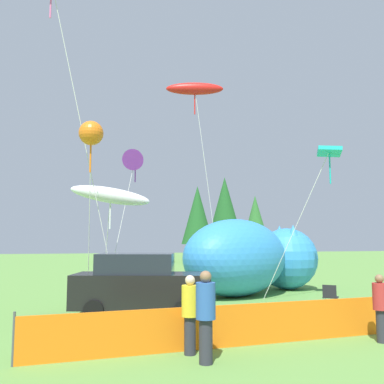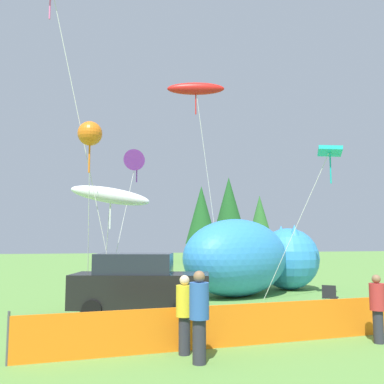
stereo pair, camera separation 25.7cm
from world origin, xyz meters
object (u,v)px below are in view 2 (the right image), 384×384
(inflatable_cat, at_px, (252,260))
(kite_teal_diamond, at_px, (329,154))
(spectator_in_green_shirt, at_px, (199,313))
(kite_red_lizard, at_px, (196,89))
(kite_purple_delta, at_px, (137,158))
(folding_chair, at_px, (330,296))
(kite_white_ghost, at_px, (111,196))
(kite_orange_flower, at_px, (90,134))
(spectator_in_black_shirt, at_px, (184,311))
(parked_car, at_px, (140,285))
(spectator_in_red_shirt, at_px, (377,306))

(inflatable_cat, height_order, kite_teal_diamond, kite_teal_diamond)
(spectator_in_green_shirt, xyz_separation_m, kite_red_lizard, (2.74, 11.56, 8.79))
(kite_teal_diamond, bearing_deg, kite_purple_delta, 134.63)
(folding_chair, relative_size, kite_purple_delta, 0.12)
(spectator_in_green_shirt, relative_size, kite_white_ghost, 0.39)
(kite_orange_flower, bearing_deg, spectator_in_green_shirt, -69.10)
(inflatable_cat, distance_m, kite_teal_diamond, 5.58)
(spectator_in_black_shirt, distance_m, kite_purple_delta, 14.16)
(folding_chair, bearing_deg, spectator_in_green_shirt, 170.05)
(parked_car, height_order, kite_orange_flower, kite_orange_flower)
(folding_chair, bearing_deg, parked_car, 123.25)
(kite_orange_flower, xyz_separation_m, kite_teal_diamond, (9.23, 0.84, -0.06))
(folding_chair, bearing_deg, kite_white_ghost, 102.58)
(spectator_in_green_shirt, bearing_deg, kite_purple_delta, 89.62)
(kite_red_lizard, bearing_deg, kite_teal_diamond, -48.87)
(kite_red_lizard, xyz_separation_m, kite_purple_delta, (-2.65, 2.12, -3.15))
(spectator_in_green_shirt, distance_m, kite_white_ghost, 9.17)
(folding_chair, distance_m, spectator_in_black_shirt, 7.17)
(inflatable_cat, xyz_separation_m, spectator_in_green_shirt, (-4.78, -9.52, -0.52))
(kite_teal_diamond, distance_m, kite_purple_delta, 9.86)
(kite_orange_flower, distance_m, kite_purple_delta, 8.21)
(inflatable_cat, bearing_deg, spectator_in_green_shirt, -145.49)
(spectator_in_black_shirt, bearing_deg, kite_orange_flower, 112.20)
(spectator_in_black_shirt, height_order, kite_teal_diamond, kite_teal_diamond)
(kite_red_lizard, bearing_deg, kite_orange_flower, -131.07)
(kite_white_ghost, relative_size, kite_teal_diamond, 0.77)
(spectator_in_red_shirt, relative_size, kite_white_ghost, 0.34)
(inflatable_cat, relative_size, kite_red_lizard, 0.77)
(inflatable_cat, height_order, kite_red_lizard, kite_red_lizard)
(inflatable_cat, bearing_deg, spectator_in_black_shirt, -148.05)
(spectator_in_red_shirt, xyz_separation_m, kite_teal_diamond, (2.53, 6.04, 4.91))
(spectator_in_red_shirt, bearing_deg, spectator_in_green_shirt, -171.70)
(kite_orange_flower, xyz_separation_m, kite_purple_delta, (2.32, 7.83, 0.78))
(folding_chair, height_order, kite_orange_flower, kite_orange_flower)
(folding_chair, distance_m, kite_white_ghost, 8.78)
(parked_car, bearing_deg, kite_purple_delta, 100.20)
(folding_chair, xyz_separation_m, spectator_in_red_shirt, (-1.26, -4.19, 0.34))
(parked_car, distance_m, spectator_in_red_shirt, 7.03)
(folding_chair, bearing_deg, spectator_in_black_shirt, 164.91)
(folding_chair, distance_m, inflatable_cat, 4.87)
(folding_chair, bearing_deg, kite_red_lizard, 63.67)
(parked_car, relative_size, spectator_in_green_shirt, 2.58)
(kite_white_ghost, bearing_deg, spectator_in_red_shirt, -53.19)
(parked_car, bearing_deg, spectator_in_red_shirt, -29.48)
(parked_car, distance_m, folding_chair, 6.34)
(kite_orange_flower, bearing_deg, folding_chair, -7.24)
(spectator_in_black_shirt, bearing_deg, parked_car, 95.04)
(spectator_in_red_shirt, distance_m, kite_purple_delta, 14.90)
(parked_car, height_order, inflatable_cat, inflatable_cat)
(spectator_in_green_shirt, height_order, kite_teal_diamond, kite_teal_diamond)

